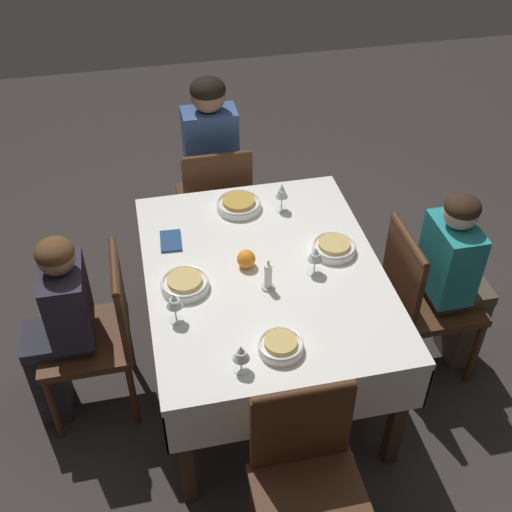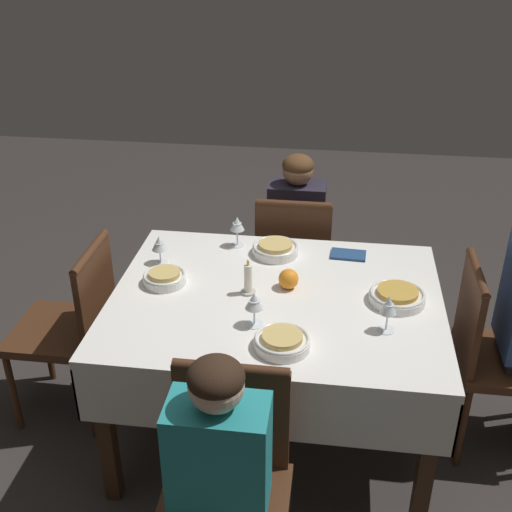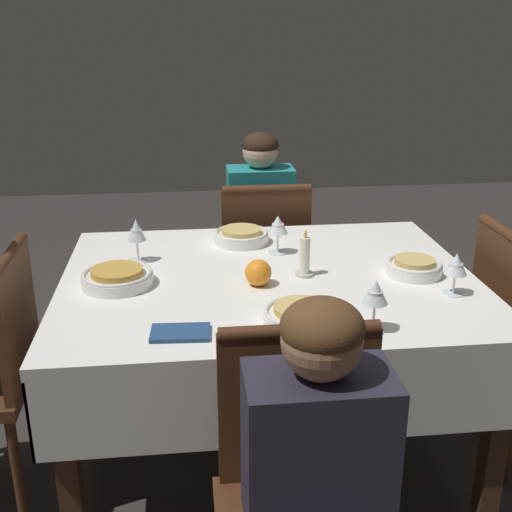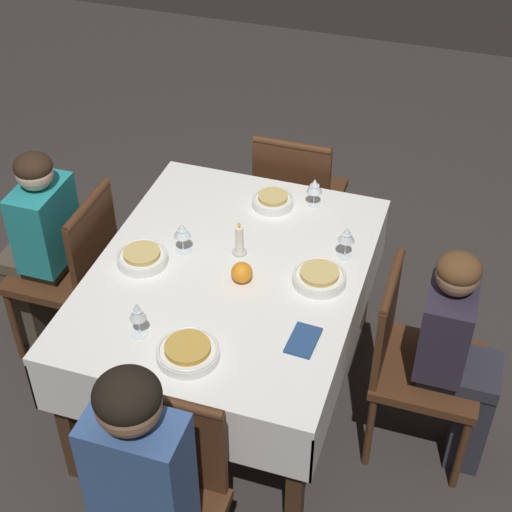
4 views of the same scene
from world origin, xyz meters
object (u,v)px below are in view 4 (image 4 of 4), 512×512
Objects in this scene: person_child_dark at (458,353)px; bowl_east at (188,351)px; chair_east at (160,501)px; wine_glass_west at (315,187)px; person_adult_denim at (136,507)px; chair_south at (73,265)px; chair_north at (413,357)px; chair_west at (297,195)px; bowl_north at (319,277)px; wine_glass_east at (137,312)px; bowl_west at (273,200)px; person_child_teal at (38,244)px; napkin_red_folded at (303,340)px; orange_fruit at (242,273)px; wine_glass_south at (182,231)px; bowl_south at (142,257)px; wine_glass_north at (347,235)px; candle_centerpiece at (239,242)px; dining_table at (229,286)px.

bowl_east is at bearing 117.32° from person_child_dark.
wine_glass_west is (-1.47, 0.13, 0.33)m from chair_east.
chair_east is 3.85× the size of bowl_east.
person_adult_denim reaches higher than chair_east.
chair_south is (-1.00, -0.86, 0.00)m from chair_east.
chair_north is (0.09, 1.56, 0.00)m from chair_south.
chair_west reaches higher than bowl_north.
bowl_west is (-0.92, 0.23, -0.08)m from wine_glass_east.
person_child_teal is 1.88m from person_child_dark.
chair_south is at bearing -107.49° from napkin_red_folded.
person_child_dark is 6.74× the size of wine_glass_east.
orange_fruit is at bearing -127.93° from napkin_red_folded.
person_child_dark reaches higher than wine_glass_south.
napkin_red_folded is (0.23, 0.74, -0.02)m from bowl_south.
candle_centerpiece reaches higher than wine_glass_north.
chair_west is at bearing 177.72° from dining_table.
bowl_west is 1.11× the size of napkin_red_folded.
bowl_east is (-0.43, -0.06, 0.26)m from chair_east.
wine_glass_south is 0.24m from candle_centerpiece.
wine_glass_south is at bearing 106.85° from chair_east.
dining_table is 1.55× the size of chair_west.
person_child_dark reaches higher than napkin_red_folded.
chair_east is 1.00× the size of chair_west.
wine_glass_south is 0.90× the size of candle_centerpiece.
candle_centerpiece is (0.11, -0.42, -0.05)m from wine_glass_north.
chair_east is at bearing -16.68° from wine_glass_north.
bowl_north is (0.88, 0.33, 0.26)m from chair_west.
dining_table is at bearing -83.24° from bowl_north.
bowl_south is at bearing -87.94° from orange_fruit.
dining_table is at bearing 85.31° from person_child_teal.
wine_glass_east is at bearing 22.84° from bowl_south.
bowl_south is 1.31× the size of candle_centerpiece.
person_child_dark is 1.05m from bowl_east.
dining_table is 0.61m from wine_glass_west.
chair_east is 5.57× the size of candle_centerpiece.
dining_table is 8.83× the size of wine_glass_east.
candle_centerpiece reaches higher than chair_east.
bowl_east is 1.10× the size of bowl_south.
person_child_teal is 1.39m from napkin_red_folded.
person_child_teal is 0.97m from candle_centerpiece.
wine_glass_west is (-0.47, 0.99, 0.33)m from chair_south.
wine_glass_south is (0.02, 0.72, 0.25)m from person_child_teal.
chair_north is 0.53m from napkin_red_folded.
wine_glass_south is at bearing -31.61° from bowl_west.
chair_east is 0.85× the size of person_child_dark.
chair_east is 5.90× the size of wine_glass_north.
wine_glass_west reaches higher than bowl_south.
chair_east is 1.43m from bowl_west.
person_child_dark is (0.09, 1.72, 0.07)m from chair_south.
bowl_west is at bearing -155.61° from napkin_red_folded.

